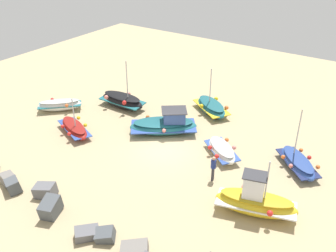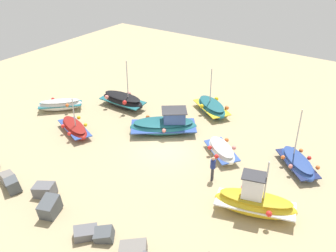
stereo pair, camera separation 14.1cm
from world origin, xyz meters
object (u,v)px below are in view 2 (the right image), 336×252
(fishing_boat_3, at_px, (255,202))
(person_walking, at_px, (213,167))
(fishing_boat_4, at_px, (60,105))
(fishing_boat_5, at_px, (123,101))
(fishing_boat_7, at_px, (212,107))
(fishing_boat_0, at_px, (75,128))
(fishing_boat_6, at_px, (222,150))
(fishing_boat_1, at_px, (165,125))
(fishing_boat_2, at_px, (297,163))

(fishing_boat_3, bearing_deg, person_walking, -37.89)
(fishing_boat_4, bearing_deg, fishing_boat_3, -52.79)
(fishing_boat_5, height_order, fishing_boat_7, fishing_boat_5)
(fishing_boat_4, relative_size, person_walking, 2.08)
(fishing_boat_0, distance_m, fishing_boat_5, 5.35)
(fishing_boat_0, height_order, person_walking, fishing_boat_0)
(fishing_boat_6, bearing_deg, fishing_boat_0, -123.30)
(fishing_boat_1, distance_m, fishing_boat_7, 4.96)
(fishing_boat_2, xyz_separation_m, fishing_boat_7, (8.29, -3.95, 0.05))
(fishing_boat_3, bearing_deg, fishing_boat_6, -60.91)
(fishing_boat_4, relative_size, fishing_boat_6, 1.04)
(fishing_boat_7, bearing_deg, fishing_boat_5, -119.11)
(fishing_boat_2, xyz_separation_m, person_walking, (3.89, 4.06, 0.52))
(fishing_boat_6, height_order, person_walking, person_walking)
(person_walking, bearing_deg, fishing_boat_1, -39.94)
(fishing_boat_0, distance_m, fishing_boat_3, 14.44)
(fishing_boat_0, distance_m, fishing_boat_1, 6.68)
(fishing_boat_6, xyz_separation_m, person_walking, (-0.77, 2.71, 0.54))
(fishing_boat_1, height_order, fishing_boat_4, fishing_boat_1)
(fishing_boat_1, xyz_separation_m, fishing_boat_6, (-4.95, 0.52, -0.20))
(fishing_boat_1, xyz_separation_m, person_walking, (-5.72, 3.22, 0.34))
(fishing_boat_3, height_order, person_walking, fishing_boat_3)
(fishing_boat_0, relative_size, fishing_boat_4, 1.13)
(fishing_boat_3, distance_m, fishing_boat_7, 12.07)
(fishing_boat_7, bearing_deg, person_walking, -26.66)
(fishing_boat_5, bearing_deg, person_walking, 157.00)
(fishing_boat_6, bearing_deg, fishing_boat_1, -147.15)
(fishing_boat_3, relative_size, fishing_boat_7, 1.15)
(fishing_boat_3, relative_size, person_walking, 2.78)
(fishing_boat_4, distance_m, fishing_boat_7, 12.46)
(fishing_boat_5, bearing_deg, fishing_boat_4, 40.55)
(fishing_boat_2, relative_size, person_walking, 2.36)
(fishing_boat_2, height_order, fishing_boat_4, fishing_boat_2)
(fishing_boat_0, height_order, fishing_boat_3, fishing_boat_3)
(fishing_boat_3, distance_m, fishing_boat_6, 5.70)
(fishing_boat_1, xyz_separation_m, fishing_boat_2, (-9.61, -0.83, -0.18))
(fishing_boat_1, distance_m, fishing_boat_5, 5.54)
(fishing_boat_0, bearing_deg, fishing_boat_3, -160.45)
(fishing_boat_7, bearing_deg, fishing_boat_2, 9.05)
(fishing_boat_2, bearing_deg, fishing_boat_3, -51.41)
(fishing_boat_5, distance_m, fishing_boat_6, 10.49)
(fishing_boat_2, distance_m, fishing_boat_4, 19.03)
(fishing_boat_0, distance_m, fishing_boat_6, 10.92)
(fishing_boat_4, xyz_separation_m, fishing_boat_6, (-14.19, -1.34, -0.06))
(fishing_boat_6, relative_size, person_walking, 2.00)
(fishing_boat_4, height_order, fishing_boat_6, fishing_boat_4)
(fishing_boat_0, xyz_separation_m, fishing_boat_1, (-5.44, -3.87, 0.21))
(fishing_boat_2, relative_size, fishing_boat_6, 1.18)
(fishing_boat_0, height_order, fishing_boat_1, fishing_boat_0)
(fishing_boat_1, relative_size, fishing_boat_2, 1.33)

